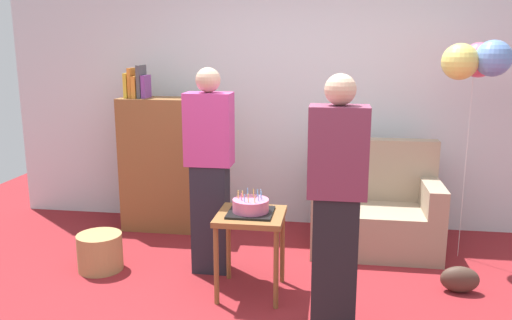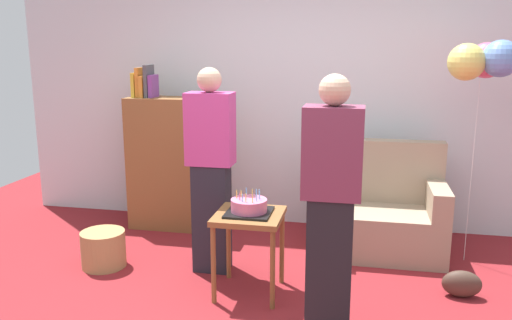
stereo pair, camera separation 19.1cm
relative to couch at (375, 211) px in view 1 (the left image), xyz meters
The scene contains 11 objects.
ground_plane 1.62m from the couch, 117.21° to the right, with size 8.00×8.00×0.00m, color maroon.
wall_back 1.40m from the couch, 138.65° to the left, with size 6.00×0.10×2.70m, color silver.
couch is the anchor object (origin of this frame).
bookshelf 2.07m from the couch, behind, with size 0.80×0.36×1.61m.
side_table 1.42m from the couch, 132.44° to the right, with size 0.48×0.48×0.61m.
birthday_cake 1.45m from the couch, 132.44° to the right, with size 0.32×0.32×0.17m.
person_blowing_candles 1.58m from the couch, 152.38° to the right, with size 0.36×0.22×1.63m.
person_holding_cake 1.55m from the couch, 103.67° to the right, with size 0.36×0.22×1.63m.
wicker_basket 2.38m from the couch, 159.70° to the right, with size 0.36×0.36×0.30m, color #A88451.
handbag 1.02m from the couch, 54.43° to the right, with size 0.28×0.14×0.20m, color #473328.
balloon_bunch 1.54m from the couch, ahead, with size 0.54×0.40×1.84m.
Camera 1 is at (0.36, -3.16, 1.79)m, focal length 36.74 mm.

